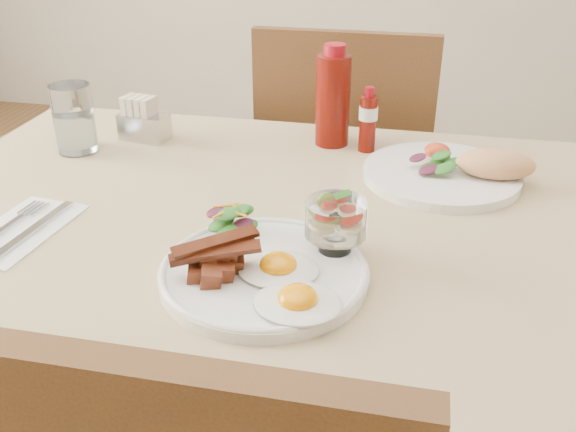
# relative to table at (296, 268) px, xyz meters

# --- Properties ---
(table) EXTENTS (1.33, 0.88, 0.75)m
(table) POSITION_rel_table_xyz_m (0.00, 0.00, 0.00)
(table) COLOR #57361B
(table) RESTS_ON ground
(chair_far) EXTENTS (0.42, 0.42, 0.93)m
(chair_far) POSITION_rel_table_xyz_m (0.00, 0.66, -0.14)
(chair_far) COLOR #57361B
(chair_far) RESTS_ON ground
(main_plate) EXTENTS (0.28, 0.28, 0.02)m
(main_plate) POSITION_rel_table_xyz_m (-0.01, -0.17, 0.10)
(main_plate) COLOR white
(main_plate) RESTS_ON table
(fried_eggs) EXTENTS (0.18, 0.20, 0.03)m
(fried_eggs) POSITION_rel_table_xyz_m (0.03, -0.21, 0.11)
(fried_eggs) COLOR white
(fried_eggs) RESTS_ON main_plate
(bacon_potato_pile) EXTENTS (0.12, 0.09, 0.05)m
(bacon_potato_pile) POSITION_rel_table_xyz_m (-0.07, -0.20, 0.13)
(bacon_potato_pile) COLOR brown
(bacon_potato_pile) RESTS_ON main_plate
(side_salad) EXTENTS (0.08, 0.07, 0.04)m
(side_salad) POSITION_rel_table_xyz_m (-0.08, -0.09, 0.12)
(side_salad) COLOR #1A5115
(side_salad) RESTS_ON main_plate
(fruit_cup) EXTENTS (0.09, 0.09, 0.09)m
(fruit_cup) POSITION_rel_table_xyz_m (0.08, -0.10, 0.15)
(fruit_cup) COLOR white
(fruit_cup) RESTS_ON main_plate
(second_plate) EXTENTS (0.30, 0.28, 0.07)m
(second_plate) POSITION_rel_table_xyz_m (0.24, 0.20, 0.11)
(second_plate) COLOR white
(second_plate) RESTS_ON table
(ketchup_bottle) EXTENTS (0.08, 0.08, 0.20)m
(ketchup_bottle) POSITION_rel_table_xyz_m (0.01, 0.34, 0.18)
(ketchup_bottle) COLOR #4F0904
(ketchup_bottle) RESTS_ON table
(hot_sauce_bottle) EXTENTS (0.05, 0.05, 0.13)m
(hot_sauce_bottle) POSITION_rel_table_xyz_m (0.08, 0.31, 0.15)
(hot_sauce_bottle) COLOR #4F0904
(hot_sauce_bottle) RESTS_ON table
(sugar_caddy) EXTENTS (0.10, 0.07, 0.09)m
(sugar_caddy) POSITION_rel_table_xyz_m (-0.37, 0.28, 0.13)
(sugar_caddy) COLOR silver
(sugar_caddy) RESTS_ON table
(water_glass) EXTENTS (0.08, 0.08, 0.13)m
(water_glass) POSITION_rel_table_xyz_m (-0.47, 0.19, 0.15)
(water_glass) COLOR white
(water_glass) RESTS_ON table
(napkin_cutlery) EXTENTS (0.13, 0.21, 0.01)m
(napkin_cutlery) POSITION_rel_table_xyz_m (-0.40, -0.12, 0.09)
(napkin_cutlery) COLOR white
(napkin_cutlery) RESTS_ON table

